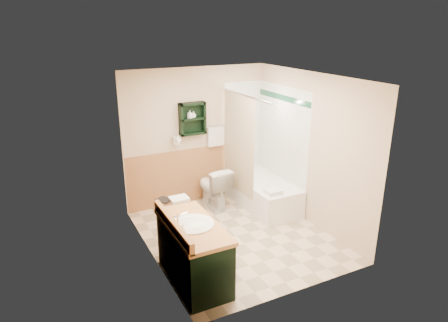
# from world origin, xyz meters

# --- Properties ---
(floor) EXTENTS (3.00, 3.00, 0.00)m
(floor) POSITION_xyz_m (0.00, 0.00, 0.00)
(floor) COLOR beige
(floor) RESTS_ON ground
(back_wall) EXTENTS (2.60, 0.04, 2.40)m
(back_wall) POSITION_xyz_m (0.00, 1.52, 1.20)
(back_wall) COLOR beige
(back_wall) RESTS_ON ground
(left_wall) EXTENTS (0.04, 3.00, 2.40)m
(left_wall) POSITION_xyz_m (-1.32, 0.00, 1.20)
(left_wall) COLOR beige
(left_wall) RESTS_ON ground
(right_wall) EXTENTS (0.04, 3.00, 2.40)m
(right_wall) POSITION_xyz_m (1.32, 0.00, 1.20)
(right_wall) COLOR beige
(right_wall) RESTS_ON ground
(ceiling) EXTENTS (2.60, 3.00, 0.04)m
(ceiling) POSITION_xyz_m (0.00, 0.00, 2.42)
(ceiling) COLOR white
(ceiling) RESTS_ON back_wall
(wainscot_left) EXTENTS (2.98, 2.98, 1.00)m
(wainscot_left) POSITION_xyz_m (-1.29, 0.00, 0.50)
(wainscot_left) COLOR tan
(wainscot_left) RESTS_ON left_wall
(wainscot_back) EXTENTS (2.58, 2.58, 1.00)m
(wainscot_back) POSITION_xyz_m (0.00, 1.49, 0.50)
(wainscot_back) COLOR tan
(wainscot_back) RESTS_ON back_wall
(mirror_frame) EXTENTS (1.30, 1.30, 1.00)m
(mirror_frame) POSITION_xyz_m (-1.27, -0.55, 1.50)
(mirror_frame) COLOR olive
(mirror_frame) RESTS_ON left_wall
(mirror_glass) EXTENTS (1.20, 1.20, 0.90)m
(mirror_glass) POSITION_xyz_m (-1.27, -0.55, 1.50)
(mirror_glass) COLOR white
(mirror_glass) RESTS_ON left_wall
(tile_right) EXTENTS (1.50, 1.50, 2.10)m
(tile_right) POSITION_xyz_m (1.28, 0.75, 1.05)
(tile_right) COLOR white
(tile_right) RESTS_ON right_wall
(tile_back) EXTENTS (0.95, 0.95, 2.10)m
(tile_back) POSITION_xyz_m (1.03, 1.48, 1.05)
(tile_back) COLOR white
(tile_back) RESTS_ON back_wall
(tile_accent) EXTENTS (1.50, 1.50, 0.10)m
(tile_accent) POSITION_xyz_m (1.27, 0.75, 1.90)
(tile_accent) COLOR #13442B
(tile_accent) RESTS_ON right_wall
(wall_shelf) EXTENTS (0.45, 0.15, 0.55)m
(wall_shelf) POSITION_xyz_m (-0.10, 1.41, 1.55)
(wall_shelf) COLOR black
(wall_shelf) RESTS_ON back_wall
(hair_dryer) EXTENTS (0.10, 0.24, 0.18)m
(hair_dryer) POSITION_xyz_m (-0.40, 1.43, 1.20)
(hair_dryer) COLOR silver
(hair_dryer) RESTS_ON back_wall
(towel_bar) EXTENTS (0.40, 0.06, 0.40)m
(towel_bar) POSITION_xyz_m (0.35, 1.45, 1.35)
(towel_bar) COLOR white
(towel_bar) RESTS_ON back_wall
(curtain_rod) EXTENTS (0.03, 1.60, 0.03)m
(curtain_rod) POSITION_xyz_m (0.53, 0.75, 2.00)
(curtain_rod) COLOR silver
(curtain_rod) RESTS_ON back_wall
(shower_curtain) EXTENTS (1.05, 1.05, 1.70)m
(shower_curtain) POSITION_xyz_m (0.53, 0.92, 1.15)
(shower_curtain) COLOR beige
(shower_curtain) RESTS_ON curtain_rod
(vanity) EXTENTS (0.59, 1.23, 0.78)m
(vanity) POSITION_xyz_m (-0.99, -0.73, 0.39)
(vanity) COLOR black
(vanity) RESTS_ON ground
(bathtub) EXTENTS (0.72, 1.50, 0.48)m
(bathtub) POSITION_xyz_m (0.93, 0.73, 0.24)
(bathtub) COLOR white
(bathtub) RESTS_ON ground
(toilet) EXTENTS (0.47, 0.77, 0.73)m
(toilet) POSITION_xyz_m (0.14, 1.11, 0.36)
(toilet) COLOR white
(toilet) RESTS_ON ground
(counter_towel) EXTENTS (0.25, 0.20, 0.04)m
(counter_towel) POSITION_xyz_m (-0.89, 0.01, 0.80)
(counter_towel) COLOR white
(counter_towel) RESTS_ON vanity
(vanity_book) EXTENTS (0.16, 0.09, 0.22)m
(vanity_book) POSITION_xyz_m (-1.16, 0.04, 0.89)
(vanity_book) COLOR black
(vanity_book) RESTS_ON vanity
(tub_towel) EXTENTS (0.25, 0.21, 0.07)m
(tub_towel) POSITION_xyz_m (0.77, 0.18, 0.52)
(tub_towel) COLOR white
(tub_towel) RESTS_ON bathtub
(soap_bottle_a) EXTENTS (0.10, 0.15, 0.06)m
(soap_bottle_a) POSITION_xyz_m (-0.15, 1.40, 1.60)
(soap_bottle_a) COLOR white
(soap_bottle_a) RESTS_ON wall_shelf
(soap_bottle_b) EXTENTS (0.09, 0.11, 0.08)m
(soap_bottle_b) POSITION_xyz_m (-0.08, 1.40, 1.61)
(soap_bottle_b) COLOR white
(soap_bottle_b) RESTS_ON wall_shelf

